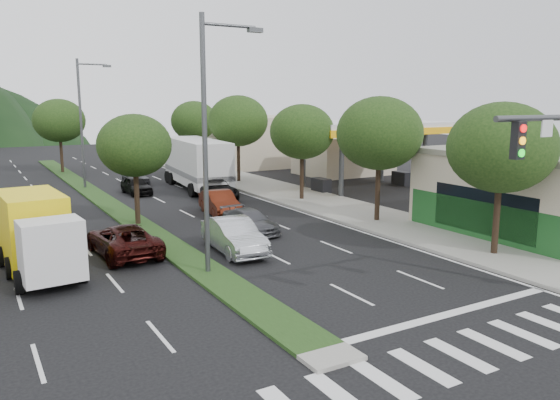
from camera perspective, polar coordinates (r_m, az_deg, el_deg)
ground at (r=15.55m, az=4.35°, el=-15.59°), size 160.00×160.00×0.00m
sidewalk_right at (r=42.39m, az=-0.77°, el=1.15°), size 5.00×90.00×0.15m
median at (r=40.86m, az=-18.39°, el=0.26°), size 1.60×56.00×0.12m
crosswalk at (r=14.13m, az=9.18°, el=-18.49°), size 19.00×2.20×0.01m
storefront_right at (r=31.68m, az=25.64°, el=0.57°), size 9.00×10.00×4.00m
gas_canopy at (r=43.07m, az=8.83°, el=7.29°), size 12.20×8.20×5.25m
bldg_right_far at (r=62.07m, az=-3.74°, el=6.36°), size 10.00×16.00×5.20m
tree_r_a at (r=25.36m, az=22.13°, el=5.09°), size 4.60×4.60×6.63m
tree_r_b at (r=30.89m, az=10.35°, el=6.86°), size 4.80×4.80×6.94m
tree_r_c at (r=37.36m, az=2.32°, el=7.13°), size 4.40×4.40×6.48m
tree_r_d at (r=46.09m, az=-4.41°, el=8.23°), size 5.00×5.00×7.17m
tree_r_e at (r=55.28m, az=-8.95°, el=8.17°), size 4.60×4.60×6.71m
tree_med_near at (r=30.65m, az=-14.97°, el=5.51°), size 4.00×4.00×6.02m
tree_med_far at (r=56.10m, az=-22.09°, el=7.69°), size 4.80×4.80×6.94m
streetlight_near at (r=21.18m, az=-7.36°, el=6.95°), size 2.60×0.25×10.00m
streetlight_mid at (r=45.27m, az=-19.85°, el=8.14°), size 2.60×0.25×10.00m
sedan_silver at (r=24.87m, az=-4.85°, el=-3.74°), size 1.92×4.80×1.55m
suv_maroon at (r=25.30m, az=-16.04°, el=-4.03°), size 2.53×5.17×1.41m
car_queue_a at (r=41.82m, az=-14.78°, el=1.49°), size 1.68×3.89×1.31m
car_queue_b at (r=28.62m, az=-3.13°, el=-2.23°), size 1.96×4.21×1.19m
car_queue_c at (r=33.23m, az=-6.32°, el=-0.30°), size 2.07×4.56×1.45m
car_queue_d at (r=38.51m, az=-6.72°, el=1.09°), size 2.92×5.26×1.39m
car_queue_e at (r=46.95m, az=-14.85°, el=2.36°), size 1.73×3.69×1.22m
box_truck at (r=23.87m, az=-24.09°, el=-3.48°), size 2.83×6.47×3.12m
motorhome at (r=43.40m, az=-8.68°, el=3.89°), size 4.07×10.31×3.86m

